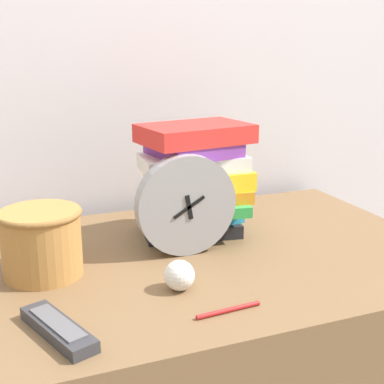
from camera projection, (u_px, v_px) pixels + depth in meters
The scene contains 7 objects.
wall_back at pixel (101, 39), 1.37m from camera, with size 6.00×0.04×2.40m.
desk_clock at pixel (186, 205), 1.12m from camera, with size 0.22×0.04×0.22m.
book_stack at pixel (196, 179), 1.23m from camera, with size 0.26×0.22×0.26m.
basket at pixel (41, 240), 1.02m from camera, with size 0.16×0.16×0.13m.
tv_remote at pixel (58, 329), 0.83m from camera, with size 0.10×0.18×0.02m.
crumpled_paper_ball at pixel (179, 275), 0.97m from camera, with size 0.06×0.06×0.06m.
pen at pixel (229, 310), 0.90m from camera, with size 0.12×0.02×0.01m.
Camera 1 is at (-0.31, -0.64, 1.20)m, focal length 50.00 mm.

